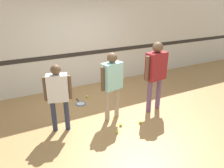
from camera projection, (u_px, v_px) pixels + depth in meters
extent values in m
plane|color=#A87F4C|center=(113.00, 118.00, 5.09)|extent=(16.00, 16.00, 0.00)
cube|color=silver|center=(78.00, 34.00, 6.31)|extent=(16.00, 0.06, 3.20)
cube|color=#2D2823|center=(80.00, 54.00, 6.50)|extent=(16.00, 0.01, 0.12)
cylinder|color=tan|center=(107.00, 106.00, 4.86)|extent=(0.11, 0.11, 0.75)
cylinder|color=tan|center=(117.00, 102.00, 5.02)|extent=(0.11, 0.11, 0.75)
cube|color=#99D8D1|center=(112.00, 76.00, 4.69)|extent=(0.48, 0.33, 0.59)
sphere|color=brown|center=(112.00, 58.00, 4.53)|extent=(0.22, 0.22, 0.22)
cylinder|color=brown|center=(103.00, 79.00, 4.54)|extent=(0.08, 0.08, 0.53)
cylinder|color=brown|center=(121.00, 74.00, 4.84)|extent=(0.08, 0.08, 0.53)
cylinder|color=#2D334C|center=(54.00, 116.00, 4.49)|extent=(0.10, 0.10, 0.69)
cylinder|color=#2D334C|center=(67.00, 115.00, 4.53)|extent=(0.10, 0.10, 0.69)
cube|color=silver|center=(58.00, 88.00, 4.28)|extent=(0.45, 0.33, 0.55)
sphere|color=brown|center=(56.00, 70.00, 4.13)|extent=(0.20, 0.20, 0.20)
cylinder|color=brown|center=(45.00, 89.00, 4.24)|extent=(0.07, 0.07, 0.49)
cylinder|color=brown|center=(70.00, 87.00, 4.32)|extent=(0.07, 0.07, 0.49)
cylinder|color=#6B4C70|center=(158.00, 93.00, 5.39)|extent=(0.12, 0.12, 0.81)
cylinder|color=#6B4C70|center=(149.00, 96.00, 5.23)|extent=(0.12, 0.12, 0.81)
cube|color=maroon|center=(156.00, 66.00, 5.03)|extent=(0.51, 0.33, 0.64)
sphere|color=brown|center=(158.00, 47.00, 4.87)|extent=(0.24, 0.24, 0.24)
cylinder|color=brown|center=(164.00, 64.00, 5.19)|extent=(0.08, 0.08, 0.58)
cylinder|color=brown|center=(147.00, 69.00, 4.89)|extent=(0.08, 0.08, 0.58)
torus|color=blue|center=(81.00, 104.00, 5.73)|extent=(0.27, 0.27, 0.02)
cylinder|color=silver|center=(81.00, 104.00, 5.73)|extent=(0.22, 0.22, 0.01)
cylinder|color=black|center=(78.00, 100.00, 5.90)|extent=(0.03, 0.19, 0.02)
sphere|color=black|center=(77.00, 99.00, 5.98)|extent=(0.03, 0.03, 0.03)
sphere|color=#CCE038|center=(121.00, 125.00, 4.75)|extent=(0.07, 0.07, 0.07)
sphere|color=#CCE038|center=(87.00, 96.00, 6.08)|extent=(0.07, 0.07, 0.07)
sphere|color=#CCE038|center=(140.00, 122.00, 4.84)|extent=(0.07, 0.07, 0.07)
sphere|color=#CCE038|center=(117.00, 132.00, 4.51)|extent=(0.07, 0.07, 0.07)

